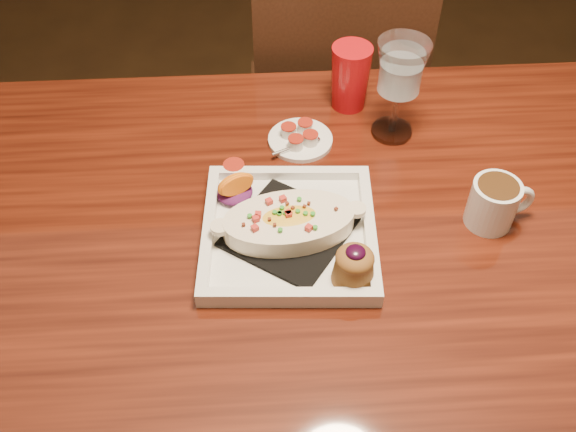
{
  "coord_description": "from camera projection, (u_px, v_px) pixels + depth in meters",
  "views": [
    {
      "loc": [
        -0.2,
        -0.72,
        1.57
      ],
      "look_at": [
        -0.15,
        0.01,
        0.77
      ],
      "focal_mm": 40.0,
      "sensor_mm": 36.0,
      "label": 1
    }
  ],
  "objects": [
    {
      "name": "creamer_loose",
      "position": [
        234.0,
        170.0,
        1.16
      ],
      "size": [
        0.04,
        0.04,
        0.03
      ],
      "color": "silver",
      "rests_on": "table"
    },
    {
      "name": "table",
      "position": [
        372.0,
        260.0,
        1.17
      ],
      "size": [
        1.5,
        0.9,
        0.75
      ],
      "color": "#631F0E",
      "rests_on": "floor"
    },
    {
      "name": "goblet",
      "position": [
        401.0,
        73.0,
        1.15
      ],
      "size": [
        0.1,
        0.1,
        0.2
      ],
      "color": "silver",
      "rests_on": "table"
    },
    {
      "name": "plate",
      "position": [
        294.0,
        230.0,
        1.05
      ],
      "size": [
        0.3,
        0.3,
        0.08
      ],
      "rotation": [
        0.0,
        0.0,
        -0.06
      ],
      "color": "white",
      "rests_on": "table"
    },
    {
      "name": "chair_far",
      "position": [
        332.0,
        108.0,
        1.7
      ],
      "size": [
        0.42,
        0.42,
        0.93
      ],
      "rotation": [
        0.0,
        0.0,
        3.14
      ],
      "color": "black",
      "rests_on": "floor"
    },
    {
      "name": "floor",
      "position": [
        348.0,
        417.0,
        1.65
      ],
      "size": [
        7.0,
        7.0,
        0.0
      ],
      "primitive_type": "plane",
      "color": "black",
      "rests_on": "ground"
    },
    {
      "name": "red_tumbler",
      "position": [
        350.0,
        77.0,
        1.27
      ],
      "size": [
        0.08,
        0.08,
        0.13
      ],
      "primitive_type": "cone",
      "color": "red",
      "rests_on": "table"
    },
    {
      "name": "saucer",
      "position": [
        300.0,
        138.0,
        1.23
      ],
      "size": [
        0.12,
        0.12,
        0.08
      ],
      "color": "white",
      "rests_on": "table"
    },
    {
      "name": "coffee_mug",
      "position": [
        495.0,
        202.0,
        1.07
      ],
      "size": [
        0.11,
        0.08,
        0.09
      ],
      "rotation": [
        0.0,
        0.0,
        0.12
      ],
      "color": "white",
      "rests_on": "table"
    }
  ]
}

